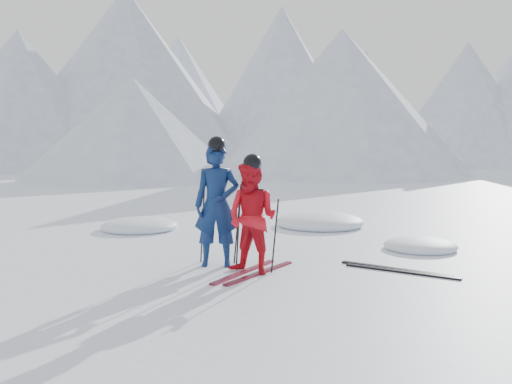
# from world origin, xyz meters

# --- Properties ---
(ground) EXTENTS (160.00, 160.00, 0.00)m
(ground) POSITION_xyz_m (0.00, 0.00, 0.00)
(ground) COLOR white
(ground) RESTS_ON ground
(mountain_range) EXTENTS (106.15, 62.94, 15.53)m
(mountain_range) POSITION_xyz_m (5.71, 35.31, 6.72)
(mountain_range) COLOR #B2BCD1
(mountain_range) RESTS_ON ground
(skier_blue) EXTENTS (0.78, 0.62, 1.89)m
(skier_blue) POSITION_xyz_m (-2.23, -0.17, 0.94)
(skier_blue) COLOR navy
(skier_blue) RESTS_ON ground
(skier_red) EXTENTS (0.92, 0.80, 1.63)m
(skier_red) POSITION_xyz_m (-1.57, -0.49, 0.81)
(skier_red) COLOR red
(skier_red) RESTS_ON ground
(pole_blue_left) EXTENTS (0.12, 0.09, 1.26)m
(pole_blue_left) POSITION_xyz_m (-2.53, -0.02, 0.63)
(pole_blue_left) COLOR black
(pole_blue_left) RESTS_ON ground
(pole_blue_right) EXTENTS (0.12, 0.07, 1.26)m
(pole_blue_right) POSITION_xyz_m (-1.98, 0.08, 0.63)
(pole_blue_right) COLOR black
(pole_blue_right) RESTS_ON ground
(pole_red_left) EXTENTS (0.11, 0.09, 1.08)m
(pole_red_left) POSITION_xyz_m (-1.87, -0.24, 0.54)
(pole_red_left) COLOR black
(pole_red_left) RESTS_ON ground
(pole_red_right) EXTENTS (0.11, 0.08, 1.08)m
(pole_red_right) POSITION_xyz_m (-1.27, -0.34, 0.54)
(pole_red_right) COLOR black
(pole_red_right) RESTS_ON ground
(ski_worn_left) EXTENTS (0.46, 1.68, 0.03)m
(ski_worn_left) POSITION_xyz_m (-1.69, -0.49, 0.01)
(ski_worn_left) COLOR black
(ski_worn_left) RESTS_ON ground
(ski_worn_right) EXTENTS (0.57, 1.66, 0.03)m
(ski_worn_right) POSITION_xyz_m (-1.45, -0.49, 0.01)
(ski_worn_right) COLOR black
(ski_worn_right) RESTS_ON ground
(ski_loose_a) EXTENTS (1.64, 0.61, 0.03)m
(ski_loose_a) POSITION_xyz_m (0.41, 0.33, 0.01)
(ski_loose_a) COLOR black
(ski_loose_a) RESTS_ON ground
(ski_loose_b) EXTENTS (1.66, 0.56, 0.03)m
(ski_loose_b) POSITION_xyz_m (0.51, 0.18, 0.01)
(ski_loose_b) COLOR black
(ski_loose_b) RESTS_ON ground
(snow_lumps) EXTENTS (7.43, 3.88, 0.44)m
(snow_lumps) POSITION_xyz_m (-2.29, 3.50, 0.00)
(snow_lumps) COLOR white
(snow_lumps) RESTS_ON ground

